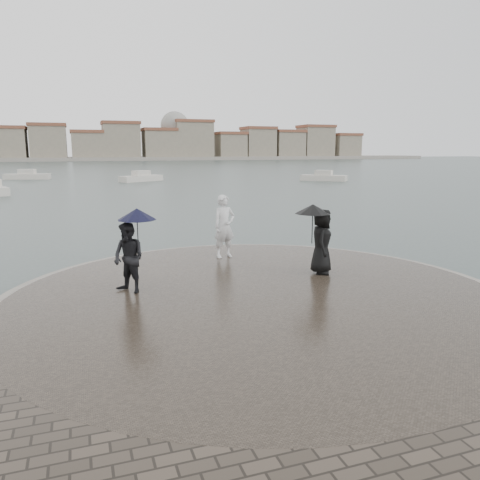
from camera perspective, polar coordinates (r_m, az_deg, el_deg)
name	(u,v)px	position (r m, az deg, el deg)	size (l,w,h in m)	color
ground	(331,372)	(8.56, 10.98, -15.50)	(400.00, 400.00, 0.00)	#2B3835
kerb_ring	(258,302)	(11.42, 2.15, -7.55)	(12.50, 12.50, 0.32)	gray
quay_tip	(258,301)	(11.42, 2.16, -7.45)	(11.90, 11.90, 0.36)	#2D261E
statue	(224,226)	(14.98, -1.92, 1.69)	(0.74, 0.48, 2.02)	silver
visitor_left	(130,249)	(11.57, -13.21, -1.03)	(1.24, 1.10, 2.04)	black
visitor_right	(320,234)	(13.16, 9.69, 0.67)	(1.22, 1.13, 1.95)	black
far_skyline	(67,144)	(167.32, -20.31, 10.96)	(260.00, 20.00, 37.00)	gray
boats	(130,180)	(55.11, -13.27, 7.16)	(39.85, 25.43, 1.50)	beige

